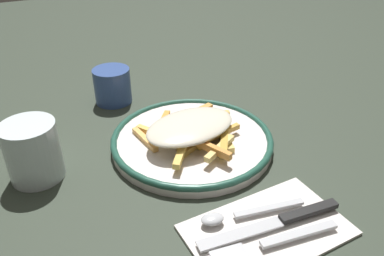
{
  "coord_description": "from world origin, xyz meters",
  "views": [
    {
      "loc": [
        -0.51,
        0.25,
        0.39
      ],
      "look_at": [
        0.0,
        0.0,
        0.04
      ],
      "focal_mm": 35.66,
      "sensor_mm": 36.0,
      "label": 1
    }
  ],
  "objects_px": {
    "salt_shaker": "(29,144)",
    "water_glass": "(33,151)",
    "napkin": "(270,228)",
    "plate": "(192,140)",
    "coffee_mug": "(112,85)",
    "fork": "(276,241)",
    "spoon": "(235,215)",
    "knife": "(283,220)",
    "fries_heap": "(192,128)"
  },
  "relations": [
    {
      "from": "knife",
      "to": "fork",
      "type": "bearing_deg",
      "value": 128.83
    },
    {
      "from": "knife",
      "to": "plate",
      "type": "bearing_deg",
      "value": 5.9
    },
    {
      "from": "fries_heap",
      "to": "napkin",
      "type": "relative_size",
      "value": 0.94
    },
    {
      "from": "fries_heap",
      "to": "coffee_mug",
      "type": "distance_m",
      "value": 0.25
    },
    {
      "from": "salt_shaker",
      "to": "water_glass",
      "type": "bearing_deg",
      "value": -174.01
    },
    {
      "from": "knife",
      "to": "water_glass",
      "type": "relative_size",
      "value": 2.22
    },
    {
      "from": "plate",
      "to": "water_glass",
      "type": "xyz_separation_m",
      "value": [
        0.03,
        0.26,
        0.04
      ]
    },
    {
      "from": "knife",
      "to": "coffee_mug",
      "type": "relative_size",
      "value": 2.05
    },
    {
      "from": "coffee_mug",
      "to": "fork",
      "type": "bearing_deg",
      "value": -171.87
    },
    {
      "from": "napkin",
      "to": "water_glass",
      "type": "height_order",
      "value": "water_glass"
    },
    {
      "from": "plate",
      "to": "knife",
      "type": "relative_size",
      "value": 1.36
    },
    {
      "from": "spoon",
      "to": "salt_shaker",
      "type": "relative_size",
      "value": 2.01
    },
    {
      "from": "coffee_mug",
      "to": "water_glass",
      "type": "bearing_deg",
      "value": 137.61
    },
    {
      "from": "napkin",
      "to": "salt_shaker",
      "type": "relative_size",
      "value": 2.82
    },
    {
      "from": "plate",
      "to": "napkin",
      "type": "xyz_separation_m",
      "value": [
        -0.23,
        -0.0,
        -0.01
      ]
    },
    {
      "from": "fork",
      "to": "salt_shaker",
      "type": "bearing_deg",
      "value": 38.17
    },
    {
      "from": "fork",
      "to": "napkin",
      "type": "bearing_deg",
      "value": -24.58
    },
    {
      "from": "spoon",
      "to": "coffee_mug",
      "type": "relative_size",
      "value": 1.49
    },
    {
      "from": "napkin",
      "to": "fork",
      "type": "height_order",
      "value": "fork"
    },
    {
      "from": "water_glass",
      "to": "fork",
      "type": "bearing_deg",
      "value": -138.7
    },
    {
      "from": "fork",
      "to": "salt_shaker",
      "type": "relative_size",
      "value": 2.33
    },
    {
      "from": "fries_heap",
      "to": "coffee_mug",
      "type": "relative_size",
      "value": 1.95
    },
    {
      "from": "plate",
      "to": "napkin",
      "type": "relative_size",
      "value": 1.34
    },
    {
      "from": "coffee_mug",
      "to": "salt_shaker",
      "type": "xyz_separation_m",
      "value": [
        -0.16,
        0.19,
        0.0
      ]
    },
    {
      "from": "knife",
      "to": "salt_shaker",
      "type": "xyz_separation_m",
      "value": [
        0.3,
        0.29,
        0.03
      ]
    },
    {
      "from": "water_glass",
      "to": "coffee_mug",
      "type": "xyz_separation_m",
      "value": [
        0.2,
        -0.18,
        -0.01
      ]
    },
    {
      "from": "napkin",
      "to": "salt_shaker",
      "type": "height_order",
      "value": "salt_shaker"
    },
    {
      "from": "water_glass",
      "to": "coffee_mug",
      "type": "distance_m",
      "value": 0.27
    },
    {
      "from": "napkin",
      "to": "coffee_mug",
      "type": "relative_size",
      "value": 2.08
    },
    {
      "from": "plate",
      "to": "fries_heap",
      "type": "relative_size",
      "value": 1.43
    },
    {
      "from": "spoon",
      "to": "salt_shaker",
      "type": "height_order",
      "value": "salt_shaker"
    },
    {
      "from": "plate",
      "to": "coffee_mug",
      "type": "xyz_separation_m",
      "value": [
        0.23,
        0.08,
        0.03
      ]
    },
    {
      "from": "water_glass",
      "to": "napkin",
      "type": "bearing_deg",
      "value": -134.57
    },
    {
      "from": "napkin",
      "to": "salt_shaker",
      "type": "distance_m",
      "value": 0.4
    },
    {
      "from": "fork",
      "to": "fries_heap",
      "type": "bearing_deg",
      "value": -0.92
    },
    {
      "from": "fries_heap",
      "to": "salt_shaker",
      "type": "bearing_deg",
      "value": 73.66
    },
    {
      "from": "napkin",
      "to": "fork",
      "type": "bearing_deg",
      "value": 155.42
    },
    {
      "from": "coffee_mug",
      "to": "napkin",
      "type": "bearing_deg",
      "value": -169.93
    },
    {
      "from": "plate",
      "to": "water_glass",
      "type": "bearing_deg",
      "value": 83.12
    },
    {
      "from": "napkin",
      "to": "fork",
      "type": "xyz_separation_m",
      "value": [
        -0.03,
        0.01,
        0.01
      ]
    },
    {
      "from": "fries_heap",
      "to": "coffee_mug",
      "type": "xyz_separation_m",
      "value": [
        0.24,
        0.07,
        -0.0
      ]
    },
    {
      "from": "plate",
      "to": "coffee_mug",
      "type": "relative_size",
      "value": 2.8
    },
    {
      "from": "knife",
      "to": "spoon",
      "type": "xyz_separation_m",
      "value": [
        0.04,
        0.05,
        0.0
      ]
    },
    {
      "from": "fries_heap",
      "to": "fork",
      "type": "height_order",
      "value": "fries_heap"
    },
    {
      "from": "water_glass",
      "to": "salt_shaker",
      "type": "xyz_separation_m",
      "value": [
        0.04,
        0.0,
        -0.01
      ]
    },
    {
      "from": "napkin",
      "to": "water_glass",
      "type": "distance_m",
      "value": 0.37
    },
    {
      "from": "napkin",
      "to": "water_glass",
      "type": "xyz_separation_m",
      "value": [
        0.26,
        0.26,
        0.04
      ]
    },
    {
      "from": "plate",
      "to": "knife",
      "type": "height_order",
      "value": "plate"
    },
    {
      "from": "fries_heap",
      "to": "water_glass",
      "type": "height_order",
      "value": "water_glass"
    },
    {
      "from": "plate",
      "to": "spoon",
      "type": "distance_m",
      "value": 0.2
    }
  ]
}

